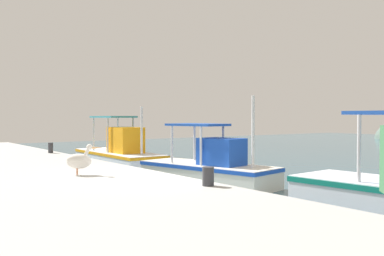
{
  "coord_description": "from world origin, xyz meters",
  "views": [
    {
      "loc": [
        9.92,
        -6.41,
        2.34
      ],
      "look_at": [
        -2.13,
        2.36,
        1.96
      ],
      "focal_mm": 40.42,
      "sensor_mm": 36.0,
      "label": 1
    }
  ],
  "objects_px": {
    "fishing_boat_nearest": "(119,154)",
    "mooring_bollard_nearest": "(51,148)",
    "mooring_bollard_second": "(208,176)",
    "pelican": "(79,160)",
    "fishing_boat_second": "(209,169)"
  },
  "relations": [
    {
      "from": "pelican",
      "to": "fishing_boat_second",
      "type": "bearing_deg",
      "value": 97.18
    },
    {
      "from": "mooring_bollard_second",
      "to": "fishing_boat_second",
      "type": "bearing_deg",
      "value": 141.38
    },
    {
      "from": "pelican",
      "to": "mooring_bollard_second",
      "type": "height_order",
      "value": "pelican"
    },
    {
      "from": "fishing_boat_second",
      "to": "pelican",
      "type": "relative_size",
      "value": 5.68
    },
    {
      "from": "fishing_boat_nearest",
      "to": "mooring_bollard_nearest",
      "type": "relative_size",
      "value": 13.7
    },
    {
      "from": "pelican",
      "to": "mooring_bollard_second",
      "type": "xyz_separation_m",
      "value": [
        3.46,
        1.65,
        -0.19
      ]
    },
    {
      "from": "pelican",
      "to": "mooring_bollard_second",
      "type": "bearing_deg",
      "value": 25.52
    },
    {
      "from": "fishing_boat_nearest",
      "to": "fishing_boat_second",
      "type": "distance_m",
      "value": 6.37
    },
    {
      "from": "mooring_bollard_second",
      "to": "pelican",
      "type": "bearing_deg",
      "value": -154.48
    },
    {
      "from": "fishing_boat_nearest",
      "to": "mooring_bollard_nearest",
      "type": "bearing_deg",
      "value": -98.53
    },
    {
      "from": "fishing_boat_second",
      "to": "mooring_bollard_nearest",
      "type": "bearing_deg",
      "value": -154.47
    },
    {
      "from": "fishing_boat_nearest",
      "to": "fishing_boat_second",
      "type": "xyz_separation_m",
      "value": [
        6.37,
        0.24,
        -0.06
      ]
    },
    {
      "from": "fishing_boat_second",
      "to": "mooring_bollard_nearest",
      "type": "relative_size",
      "value": 12.03
    },
    {
      "from": "mooring_bollard_second",
      "to": "fishing_boat_nearest",
      "type": "bearing_deg",
      "value": 163.89
    },
    {
      "from": "fishing_boat_nearest",
      "to": "mooring_bollard_second",
      "type": "bearing_deg",
      "value": -16.11
    }
  ]
}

